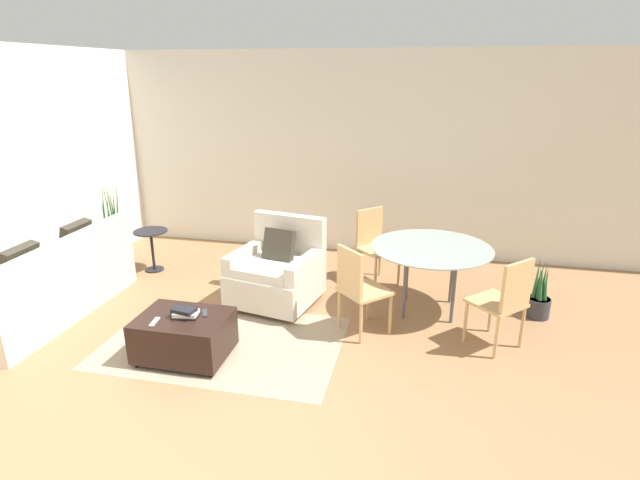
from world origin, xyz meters
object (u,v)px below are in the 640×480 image
dining_table (431,253)px  book_stack (185,313)px  tv_remote_primary (155,322)px  dining_chair_far_left (374,241)px  tv_remote_secondary (205,313)px  side_table (152,243)px  potted_plant_small (539,300)px  couch (50,288)px  ottoman (184,335)px  dining_chair_near_left (358,285)px  dining_chair_near_right (505,298)px  armchair (277,272)px  potted_plant (115,245)px

dining_table → book_stack: bearing=-145.5°
tv_remote_primary → dining_chair_far_left: bearing=54.0°
tv_remote_secondary → side_table: (-1.54, 1.73, -0.03)m
tv_remote_primary → potted_plant_small: 3.84m
couch → ottoman: size_ratio=2.52×
book_stack → dining_chair_far_left: dining_chair_far_left is taller
book_stack → dining_chair_near_left: (1.42, 0.77, 0.07)m
dining_chair_near_right → couch: bearing=-176.3°
couch → potted_plant_small: couch is taller
tv_remote_secondary → potted_plant_small: 3.42m
dining_table → dining_chair_near_right: 0.96m
dining_chair_far_left → couch: bearing=-153.0°
dining_table → dining_chair_far_left: (-0.67, 0.67, -0.14)m
tv_remote_primary → ottoman: bearing=38.4°
armchair → potted_plant_small: size_ratio=1.55×
potted_plant_small → dining_chair_near_left: bearing=-157.2°
dining_chair_near_right → armchair: bearing=167.5°
couch → dining_chair_near_left: (3.22, 0.30, 0.21)m
dining_table → dining_chair_far_left: size_ratio=1.40×
dining_chair_near_left → dining_chair_far_left: size_ratio=1.00×
side_table → dining_chair_near_right: (4.17, -1.07, 0.14)m
potted_plant_small → dining_chair_far_left: bearing=162.1°
book_stack → dining_chair_far_left: 2.55m
tv_remote_primary → dining_chair_near_right: size_ratio=0.18×
side_table → potted_plant_small: 4.65m
armchair → dining_table: 1.68m
ottoman → tv_remote_primary: tv_remote_primary is taller
couch → ottoman: bearing=-14.9°
dining_chair_far_left → potted_plant: bearing=-175.7°
dining_table → couch: bearing=-166.0°
armchair → side_table: armchair is taller
book_stack → tv_remote_secondary: (0.14, 0.10, -0.04)m
dining_chair_near_right → potted_plant_small: (0.47, 0.76, -0.32)m
tv_remote_primary → dining_table: dining_table is taller
armchair → book_stack: size_ratio=4.21×
couch → dining_chair_far_left: 3.62m
tv_remote_secondary → ottoman: bearing=-148.4°
potted_plant → dining_table: (4.05, -0.42, 0.36)m
book_stack → dining_chair_far_left: bearing=56.0°
couch → dining_chair_far_left: size_ratio=2.23×
potted_plant → side_table: potted_plant is taller
potted_plant_small → ottoman: bearing=-154.9°
tv_remote_secondary → dining_chair_near_right: (2.63, 0.66, 0.11)m
tv_remote_secondary → dining_table: bearing=34.3°
tv_remote_primary → side_table: (-1.19, 1.98, -0.03)m
book_stack → side_table: bearing=127.4°
armchair → book_stack: (-0.45, -1.28, 0.09)m
ottoman → dining_chair_near_right: dining_chair_near_right is taller
potted_plant → dining_table: 4.09m
dining_table → tv_remote_primary: bearing=-145.6°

